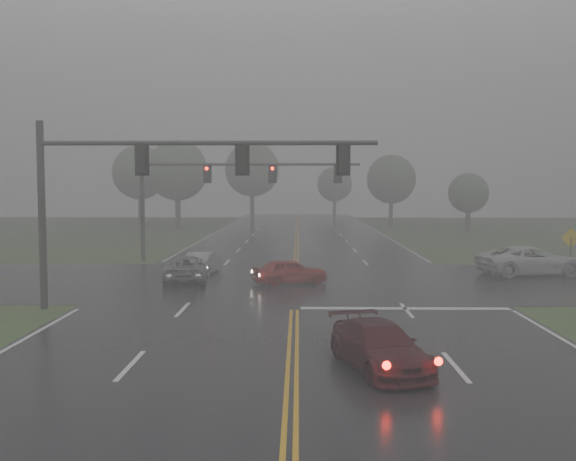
{
  "coord_description": "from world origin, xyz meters",
  "views": [
    {
      "loc": [
        0.17,
        -11.42,
        5.01
      ],
      "look_at": [
        -0.29,
        16.0,
        3.09
      ],
      "focal_mm": 40.0,
      "sensor_mm": 36.0,
      "label": 1
    }
  ],
  "objects_px": {
    "sedan_red": "(290,284)",
    "sedan_silver": "(203,274)",
    "signal_gantry_near": "(145,177)",
    "signal_gantry_far": "(211,183)",
    "car_grey": "(187,281)",
    "pickup_white": "(530,275)",
    "sedan_maroon": "(379,370)"
  },
  "relations": [
    {
      "from": "signal_gantry_near",
      "to": "signal_gantry_far",
      "type": "relative_size",
      "value": 0.94
    },
    {
      "from": "sedan_silver",
      "to": "car_grey",
      "type": "xyz_separation_m",
      "value": [
        -0.46,
        -2.47,
        0.0
      ]
    },
    {
      "from": "pickup_white",
      "to": "car_grey",
      "type": "bearing_deg",
      "value": 85.14
    },
    {
      "from": "signal_gantry_far",
      "to": "car_grey",
      "type": "bearing_deg",
      "value": -90.56
    },
    {
      "from": "pickup_white",
      "to": "sedan_red",
      "type": "bearing_deg",
      "value": 92.51
    },
    {
      "from": "sedan_red",
      "to": "pickup_white",
      "type": "xyz_separation_m",
      "value": [
        13.41,
        3.53,
        0.0
      ]
    },
    {
      "from": "signal_gantry_near",
      "to": "sedan_maroon",
      "type": "bearing_deg",
      "value": -45.34
    },
    {
      "from": "sedan_maroon",
      "to": "pickup_white",
      "type": "bearing_deg",
      "value": 44.29
    },
    {
      "from": "sedan_red",
      "to": "sedan_silver",
      "type": "relative_size",
      "value": 0.98
    },
    {
      "from": "signal_gantry_near",
      "to": "signal_gantry_far",
      "type": "bearing_deg",
      "value": 88.65
    },
    {
      "from": "sedan_maroon",
      "to": "sedan_red",
      "type": "relative_size",
      "value": 1.14
    },
    {
      "from": "sedan_maroon",
      "to": "sedan_red",
      "type": "bearing_deg",
      "value": 84.25
    },
    {
      "from": "sedan_silver",
      "to": "signal_gantry_near",
      "type": "bearing_deg",
      "value": 92.69
    },
    {
      "from": "sedan_silver",
      "to": "car_grey",
      "type": "relative_size",
      "value": 0.83
    },
    {
      "from": "car_grey",
      "to": "signal_gantry_far",
      "type": "distance_m",
      "value": 10.34
    },
    {
      "from": "signal_gantry_far",
      "to": "signal_gantry_near",
      "type": "bearing_deg",
      "value": -91.35
    },
    {
      "from": "car_grey",
      "to": "pickup_white",
      "type": "distance_m",
      "value": 19.0
    },
    {
      "from": "sedan_red",
      "to": "sedan_silver",
      "type": "height_order",
      "value": "sedan_red"
    },
    {
      "from": "signal_gantry_near",
      "to": "pickup_white",
      "type": "bearing_deg",
      "value": 27.92
    },
    {
      "from": "signal_gantry_near",
      "to": "car_grey",
      "type": "bearing_deg",
      "value": 87.73
    },
    {
      "from": "sedan_maroon",
      "to": "sedan_silver",
      "type": "xyz_separation_m",
      "value": [
        -7.61,
        18.66,
        0.0
      ]
    },
    {
      "from": "car_grey",
      "to": "pickup_white",
      "type": "bearing_deg",
      "value": -178.21
    },
    {
      "from": "sedan_red",
      "to": "signal_gantry_far",
      "type": "height_order",
      "value": "signal_gantry_far"
    },
    {
      "from": "sedan_maroon",
      "to": "signal_gantry_near",
      "type": "bearing_deg",
      "value": 118.99
    },
    {
      "from": "sedan_maroon",
      "to": "pickup_white",
      "type": "distance_m",
      "value": 21.52
    },
    {
      "from": "sedan_red",
      "to": "pickup_white",
      "type": "bearing_deg",
      "value": -94.26
    },
    {
      "from": "sedan_maroon",
      "to": "sedan_silver",
      "type": "height_order",
      "value": "sedan_silver"
    },
    {
      "from": "sedan_red",
      "to": "car_grey",
      "type": "distance_m",
      "value": 5.54
    },
    {
      "from": "sedan_maroon",
      "to": "signal_gantry_near",
      "type": "relative_size",
      "value": 0.32
    },
    {
      "from": "pickup_white",
      "to": "signal_gantry_far",
      "type": "xyz_separation_m",
      "value": [
        -18.75,
        6.52,
        5.16
      ]
    },
    {
      "from": "sedan_red",
      "to": "car_grey",
      "type": "xyz_separation_m",
      "value": [
        -5.43,
        1.09,
        0.0
      ]
    },
    {
      "from": "sedan_silver",
      "to": "signal_gantry_far",
      "type": "height_order",
      "value": "signal_gantry_far"
    }
  ]
}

